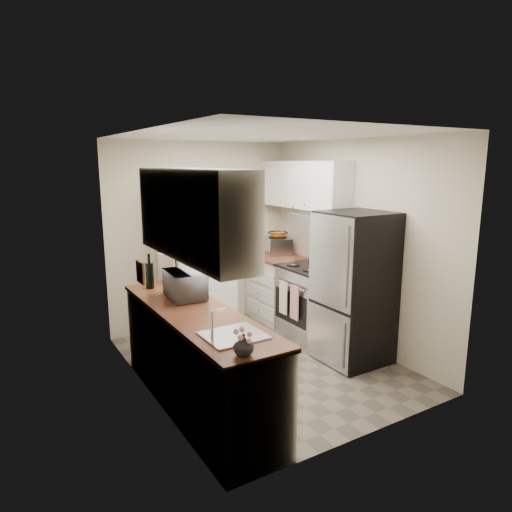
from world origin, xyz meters
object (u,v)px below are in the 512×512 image
at_px(wine_bottle, 150,273).
at_px(toaster_oven, 278,246).
at_px(microwave, 185,285).
at_px(refrigerator, 354,288).
at_px(electric_range, 312,301).
at_px(pantry_cabinet, 197,258).

relative_size(wine_bottle, toaster_oven, 0.82).
bearing_deg(toaster_oven, wine_bottle, -137.74).
bearing_deg(microwave, refrigerator, -97.94).
bearing_deg(microwave, wine_bottle, 24.93).
bearing_deg(toaster_oven, electric_range, -75.67).
relative_size(microwave, wine_bottle, 1.42).
height_order(microwave, toaster_oven, microwave).
bearing_deg(microwave, pantry_cabinet, -23.93).
height_order(pantry_cabinet, electric_range, pantry_cabinet).
relative_size(pantry_cabinet, refrigerator, 1.18).
height_order(electric_range, microwave, microwave).
distance_m(microwave, wine_bottle, 0.54).
relative_size(microwave, toaster_oven, 1.16).
bearing_deg(refrigerator, pantry_cabinet, 123.46).
distance_m(pantry_cabinet, electric_range, 1.58).
distance_m(refrigerator, toaster_oven, 1.76).
xyz_separation_m(wine_bottle, toaster_oven, (2.19, 0.84, -0.05)).
height_order(refrigerator, toaster_oven, refrigerator).
distance_m(pantry_cabinet, refrigerator, 2.07).
height_order(electric_range, wine_bottle, wine_bottle).
bearing_deg(electric_range, pantry_cabinet, 141.78).
bearing_deg(refrigerator, electric_range, 87.52).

